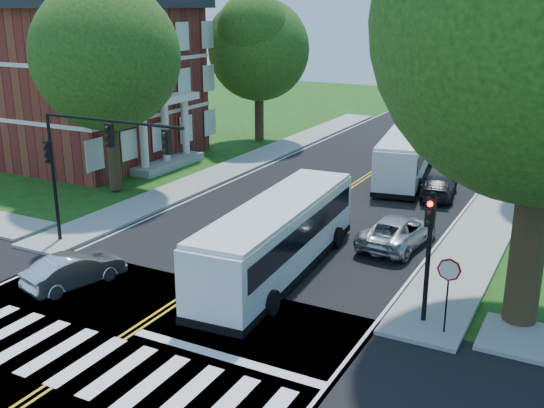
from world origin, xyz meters
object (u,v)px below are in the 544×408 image
Objects in this scene: bus_lead at (278,236)px; suv at (398,231)px; hatchback at (75,270)px; signal_nw at (91,152)px; dark_sedan at (439,186)px; signal_ne at (429,241)px; bus_follow at (406,154)px.

bus_lead is 6.13m from suv.
hatchback is (-6.22, -4.63, -0.90)m from bus_lead.
dark_sedan is (10.89, 14.98, -3.74)m from signal_nw.
signal_ne is at bearing 0.05° from signal_nw.
signal_ne reaches higher than suv.
signal_nw is 1.48× the size of suv.
signal_ne reaches higher than bus_lead.
hatchback is at bearing -61.76° from signal_nw.
signal_nw reaches higher than hatchback.
bus_follow is (0.16, 16.73, -0.03)m from bus_lead.
dark_sedan is (-3.16, 14.97, -2.32)m from signal_ne.
bus_lead is 1.01× the size of bus_follow.
signal_ne reaches higher than dark_sedan.
signal_ne is 1.02× the size of dark_sedan.
bus_lead reaches higher than suv.
hatchback is 20.27m from dark_sedan.
signal_nw is 18.89m from dark_sedan.
dark_sedan is (2.87, -3.33, -0.87)m from bus_follow.
hatchback is at bearing -166.10° from signal_ne.
dark_sedan is at bearing 101.93° from signal_ne.
signal_ne is 19.32m from bus_follow.
hatchback is at bearing 51.10° from suv.
signal_nw is 0.64× the size of bus_follow.
signal_ne is at bearing -151.36° from hatchback.
hatchback is 0.88× the size of dark_sedan.
signal_ne is at bearing 94.05° from dark_sedan.
bus_lead is at bearing 62.82° from suv.
signal_nw is 1.88× the size of hatchback.
bus_lead is 2.62× the size of dark_sedan.
signal_nw is at bearing 36.32° from suv.
suv is at bearing -119.44° from hatchback.
signal_nw is at bearing 57.03° from bus_follow.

